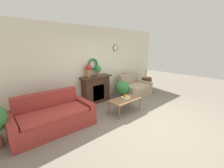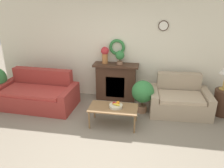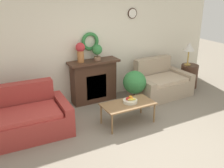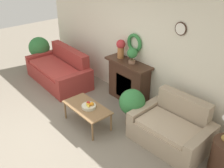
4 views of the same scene
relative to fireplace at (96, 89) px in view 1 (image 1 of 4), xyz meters
The scene contains 12 objects.
ground_plane 2.28m from the fireplace, 88.51° to the right, with size 16.00×16.00×0.00m, color gray.
wall_back 0.87m from the fireplace, 74.22° to the left, with size 6.80×0.14×2.70m.
fireplace is the anchor object (origin of this frame).
couch_left 2.04m from the fireplace, 159.29° to the right, with size 1.97×1.05×0.88m.
loveseat_right 1.68m from the fireplace, 15.06° to the right, with size 1.43×0.98×0.88m.
coffee_table 1.31m from the fireplace, 83.64° to the right, with size 1.03×0.54×0.43m.
fruit_bowl 1.30m from the fireplace, 81.10° to the right, with size 0.29×0.29×0.12m.
side_table_by_loveseat 2.65m from the fireplace, ahead, with size 0.45×0.45×0.62m.
table_lamp 2.65m from the fireplace, ahead, with size 0.28×0.28×0.60m.
vase_on_mantel_left 0.80m from the fireplace, behind, with size 0.21×0.21×0.43m.
potted_plant_on_mantel 0.71m from the fireplace, ahead, with size 0.23×0.23×0.36m.
potted_plant_floor_by_loveseat 0.96m from the fireplace, 39.82° to the right, with size 0.53×0.53×0.80m.
Camera 1 is at (-3.18, -2.04, 2.03)m, focal length 24.00 mm.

